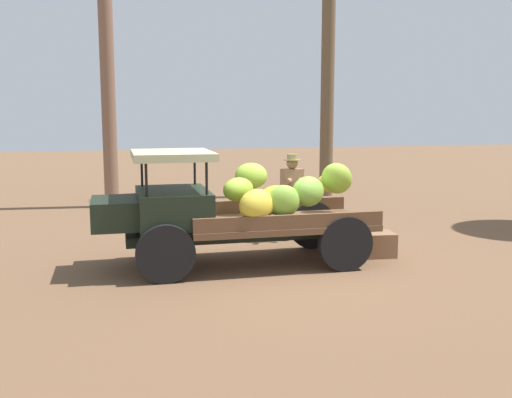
% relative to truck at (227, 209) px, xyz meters
% --- Properties ---
extents(ground_plane, '(60.00, 60.00, 0.00)m').
position_rel_truck_xyz_m(ground_plane, '(-0.85, 0.06, -0.93)').
color(ground_plane, brown).
extents(truck, '(4.50, 1.88, 1.88)m').
position_rel_truck_xyz_m(truck, '(0.00, 0.00, 0.00)').
color(truck, black).
rests_on(truck, ground).
extents(farmer, '(0.52, 0.48, 1.68)m').
position_rel_truck_xyz_m(farmer, '(-1.60, -1.61, 0.02)').
color(farmer, '#353E3E').
rests_on(farmer, ground).
extents(wooden_crate, '(0.59, 0.54, 0.41)m').
position_rel_truck_xyz_m(wooden_crate, '(-2.68, -0.02, -0.73)').
color(wooden_crate, '#8B6344').
rests_on(wooden_crate, ground).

